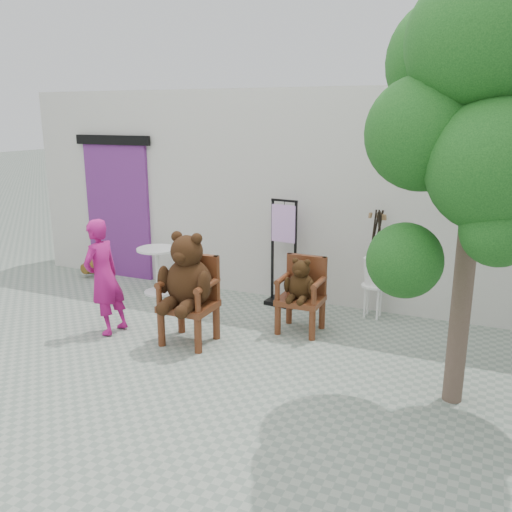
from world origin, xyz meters
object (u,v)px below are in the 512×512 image
Objects in this scene: person at (104,277)px; cafe_table at (158,265)px; display_stand at (283,265)px; stool_bucket at (374,271)px; tree at (497,89)px; chair_small at (302,287)px; chair_big at (188,282)px.

person is 1.57m from cafe_table.
person is 2.01× the size of cafe_table.
display_stand is (1.91, 0.30, 0.14)m from cafe_table.
stool_bucket is 3.16m from tree.
display_stand is (1.66, 1.83, -0.12)m from person.
tree reaches higher than chair_small.
tree reaches higher than display_stand.
display_stand is at bearing 142.11° from person.
display_stand reaches higher than stool_bucket.
chair_big is 2.50m from stool_bucket.
chair_small is 1.34× the size of cafe_table.
chair_small is 0.67× the size of person.
chair_big is 1.42× the size of chair_small.
chair_big is at bearing 100.98° from person.
chair_big is at bearing -101.54° from display_stand.
chair_small is 0.99m from display_stand.
chair_small is 3.20m from tree.
tree reaches higher than stool_bucket.
chair_big reaches higher than cafe_table.
chair_big is 0.36× the size of tree.
stool_bucket reaches higher than chair_small.
stool_bucket is (0.72, 0.83, 0.08)m from chair_small.
person is 0.38× the size of tree.
chair_big is 1.98m from cafe_table.
chair_small is 0.65× the size of stool_bucket.
tree reaches higher than person.
tree is at bearing 93.92° from person.
chair_big is 1.91× the size of cafe_table.
chair_big is 1.79m from display_stand.
cafe_table is 0.47× the size of display_stand.
person reaches higher than chair_small.
person is at bearing -80.61° from cafe_table.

